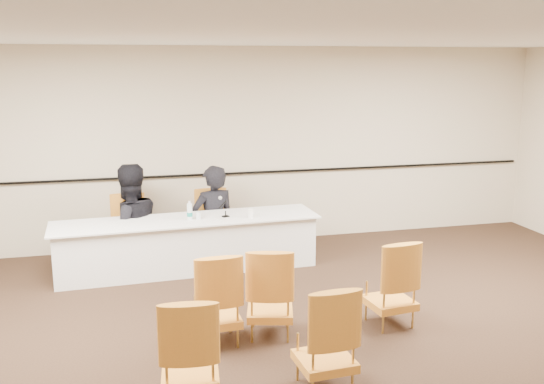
{
  "coord_description": "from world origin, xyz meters",
  "views": [
    {
      "loc": [
        -1.65,
        -5.01,
        2.75
      ],
      "look_at": [
        0.27,
        2.6,
        1.08
      ],
      "focal_mm": 40.0,
      "sensor_mm": 36.0,
      "label": 1
    }
  ],
  "objects_px": {
    "drinking_glass": "(198,215)",
    "aud_chair_back_left": "(190,350)",
    "panel_table": "(188,244)",
    "aud_chair_front_right": "(390,282)",
    "coffee_cup": "(251,213)",
    "microphone": "(225,207)",
    "panelist_second_chair": "(130,230)",
    "water_bottle": "(190,210)",
    "aud_chair_front_left": "(216,297)",
    "panelist_second": "(130,234)",
    "aud_chair_front_mid": "(270,291)",
    "panelist_main_chair": "(214,223)",
    "aud_chair_back_mid": "(325,336)",
    "panelist_main": "(214,227)"
  },
  "relations": [
    {
      "from": "panelist_second_chair",
      "to": "coffee_cup",
      "type": "relative_size",
      "value": 8.28
    },
    {
      "from": "microphone",
      "to": "panelist_second",
      "type": "bearing_deg",
      "value": 138.41
    },
    {
      "from": "water_bottle",
      "to": "aud_chair_front_left",
      "type": "xyz_separation_m",
      "value": [
        -0.01,
        -2.23,
        -0.36
      ]
    },
    {
      "from": "panelist_second",
      "to": "coffee_cup",
      "type": "distance_m",
      "value": 1.75
    },
    {
      "from": "coffee_cup",
      "to": "microphone",
      "type": "bearing_deg",
      "value": 162.94
    },
    {
      "from": "water_bottle",
      "to": "aud_chair_front_left",
      "type": "relative_size",
      "value": 0.26
    },
    {
      "from": "panelist_main",
      "to": "aud_chair_front_mid",
      "type": "bearing_deg",
      "value": 78.94
    },
    {
      "from": "panelist_second",
      "to": "aud_chair_back_left",
      "type": "height_order",
      "value": "panelist_second"
    },
    {
      "from": "panel_table",
      "to": "water_bottle",
      "type": "bearing_deg",
      "value": -41.22
    },
    {
      "from": "coffee_cup",
      "to": "aud_chair_front_right",
      "type": "xyz_separation_m",
      "value": [
        1.05,
        -2.16,
        -0.29
      ]
    },
    {
      "from": "aud_chair_front_left",
      "to": "aud_chair_back_left",
      "type": "bearing_deg",
      "value": -111.7
    },
    {
      "from": "microphone",
      "to": "panel_table",
      "type": "bearing_deg",
      "value": 158.25
    },
    {
      "from": "panelist_second",
      "to": "panelist_second_chair",
      "type": "height_order",
      "value": "panelist_second"
    },
    {
      "from": "microphone",
      "to": "water_bottle",
      "type": "distance_m",
      "value": 0.48
    },
    {
      "from": "aud_chair_front_right",
      "to": "aud_chair_front_mid",
      "type": "bearing_deg",
      "value": 170.84
    },
    {
      "from": "panelist_main_chair",
      "to": "microphone",
      "type": "bearing_deg",
      "value": -84.92
    },
    {
      "from": "panel_table",
      "to": "panelist_main",
      "type": "height_order",
      "value": "panelist_main"
    },
    {
      "from": "water_bottle",
      "to": "aud_chair_front_left",
      "type": "height_order",
      "value": "water_bottle"
    },
    {
      "from": "panelist_main",
      "to": "aud_chair_front_mid",
      "type": "relative_size",
      "value": 1.91
    },
    {
      "from": "panelist_second",
      "to": "aud_chair_front_mid",
      "type": "xyz_separation_m",
      "value": [
        1.34,
        -2.73,
        0.06
      ]
    },
    {
      "from": "panelist_main_chair",
      "to": "microphone",
      "type": "relative_size",
      "value": 3.52
    },
    {
      "from": "panelist_main",
      "to": "aud_chair_front_mid",
      "type": "xyz_separation_m",
      "value": [
        0.15,
        -2.78,
        0.06
      ]
    },
    {
      "from": "panelist_second",
      "to": "panelist_second_chair",
      "type": "xyz_separation_m",
      "value": [
        0.0,
        0.0,
        0.06
      ]
    },
    {
      "from": "panelist_main_chair",
      "to": "aud_chair_back_mid",
      "type": "distance_m",
      "value": 3.92
    },
    {
      "from": "panelist_main",
      "to": "water_bottle",
      "type": "height_order",
      "value": "panelist_main"
    },
    {
      "from": "panelist_second_chair",
      "to": "aud_chair_front_mid",
      "type": "xyz_separation_m",
      "value": [
        1.34,
        -2.73,
        0.0
      ]
    },
    {
      "from": "aud_chair_back_left",
      "to": "panelist_second",
      "type": "bearing_deg",
      "value": 102.3
    },
    {
      "from": "panel_table",
      "to": "water_bottle",
      "type": "xyz_separation_m",
      "value": [
        0.04,
        -0.03,
        0.48
      ]
    },
    {
      "from": "panel_table",
      "to": "aud_chair_front_right",
      "type": "bearing_deg",
      "value": -53.05
    },
    {
      "from": "panelist_second",
      "to": "water_bottle",
      "type": "relative_size",
      "value": 7.93
    },
    {
      "from": "panelist_main_chair",
      "to": "coffee_cup",
      "type": "relative_size",
      "value": 8.28
    },
    {
      "from": "water_bottle",
      "to": "aud_chair_front_mid",
      "type": "height_order",
      "value": "water_bottle"
    },
    {
      "from": "drinking_glass",
      "to": "aud_chair_front_left",
      "type": "relative_size",
      "value": 0.11
    },
    {
      "from": "coffee_cup",
      "to": "aud_chair_front_left",
      "type": "bearing_deg",
      "value": -111.01
    },
    {
      "from": "panelist_second_chair",
      "to": "coffee_cup",
      "type": "height_order",
      "value": "panelist_second_chair"
    },
    {
      "from": "panel_table",
      "to": "microphone",
      "type": "distance_m",
      "value": 0.71
    },
    {
      "from": "water_bottle",
      "to": "aud_chair_back_mid",
      "type": "height_order",
      "value": "water_bottle"
    },
    {
      "from": "drinking_glass",
      "to": "aud_chair_back_left",
      "type": "xyz_separation_m",
      "value": [
        -0.5,
        -3.27,
        -0.28
      ]
    },
    {
      "from": "panelist_second_chair",
      "to": "panel_table",
      "type": "bearing_deg",
      "value": -36.47
    },
    {
      "from": "microphone",
      "to": "aud_chair_front_mid",
      "type": "bearing_deg",
      "value": -107.14
    },
    {
      "from": "aud_chair_front_right",
      "to": "drinking_glass",
      "type": "bearing_deg",
      "value": 121.33
    },
    {
      "from": "coffee_cup",
      "to": "panelist_second_chair",
      "type": "bearing_deg",
      "value": 158.53
    },
    {
      "from": "coffee_cup",
      "to": "aud_chair_front_mid",
      "type": "height_order",
      "value": "aud_chair_front_mid"
    },
    {
      "from": "coffee_cup",
      "to": "aud_chair_back_mid",
      "type": "xyz_separation_m",
      "value": [
        -0.05,
        -3.23,
        -0.29
      ]
    },
    {
      "from": "aud_chair_front_mid",
      "to": "panel_table",
      "type": "bearing_deg",
      "value": 119.19
    },
    {
      "from": "panelist_main_chair",
      "to": "coffee_cup",
      "type": "distance_m",
      "value": 0.85
    },
    {
      "from": "coffee_cup",
      "to": "aud_chair_front_left",
      "type": "distance_m",
      "value": 2.3
    },
    {
      "from": "aud_chair_front_left",
      "to": "panelist_second",
      "type": "bearing_deg",
      "value": 103.77
    },
    {
      "from": "panel_table",
      "to": "coffee_cup",
      "type": "distance_m",
      "value": 0.95
    },
    {
      "from": "coffee_cup",
      "to": "aud_chair_front_right",
      "type": "relative_size",
      "value": 0.12
    }
  ]
}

